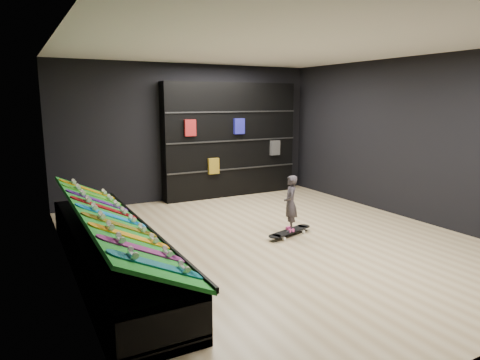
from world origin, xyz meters
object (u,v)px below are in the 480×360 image
back_shelving (231,140)px  floor_skateboard (290,233)px  child (290,214)px  display_rack (110,252)px

back_shelving → floor_skateboard: size_ratio=3.32×
floor_skateboard → child: bearing=0.0°
back_shelving → floor_skateboard: bearing=-99.7°
display_rack → back_shelving: size_ratio=1.38×
floor_skateboard → child: child is taller
floor_skateboard → display_rack: bearing=164.4°
display_rack → floor_skateboard: display_rack is taller
display_rack → back_shelving: (3.48, 3.32, 1.05)m
back_shelving → child: back_shelving is taller
display_rack → floor_skateboard: 2.94m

